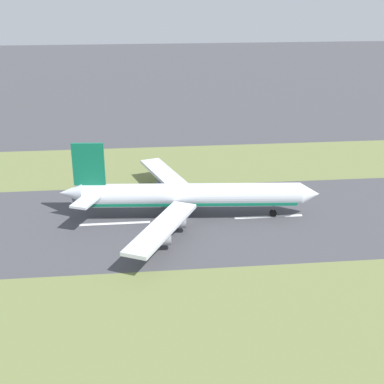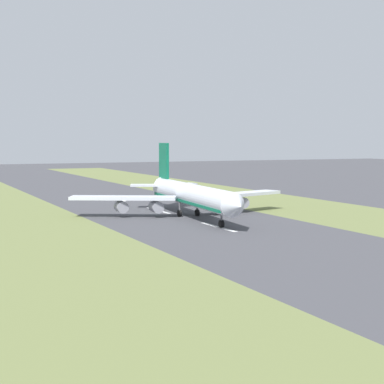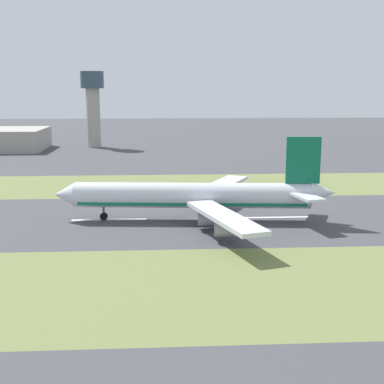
{
  "view_description": "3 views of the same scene",
  "coord_description": "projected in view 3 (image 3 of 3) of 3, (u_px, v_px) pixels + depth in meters",
  "views": [
    {
      "loc": [
        124.68,
        -11.31,
        58.15
      ],
      "look_at": [
        -2.03,
        2.01,
        7.0
      ],
      "focal_mm": 50.0,
      "sensor_mm": 36.0,
      "label": 1
    },
    {
      "loc": [
        70.07,
        160.43,
        21.43
      ],
      "look_at": [
        -2.03,
        2.01,
        7.0
      ],
      "focal_mm": 60.0,
      "sensor_mm": 36.0,
      "label": 2
    },
    {
      "loc": [
        -126.26,
        9.23,
        31.96
      ],
      "look_at": [
        -2.03,
        2.01,
        7.0
      ],
      "focal_mm": 50.0,
      "sensor_mm": 36.0,
      "label": 3
    }
  ],
  "objects": [
    {
      "name": "grass_median_east",
      "position": [
        190.0,
        185.0,
        174.44
      ],
      "size": [
        40.0,
        600.0,
        0.01
      ],
      "primitive_type": "cube",
      "color": "olive",
      "rests_on": "ground"
    },
    {
      "name": "centreline_dash_far",
      "position": [
        109.0,
        220.0,
        129.15
      ],
      "size": [
        1.2,
        18.0,
        0.01
      ],
      "primitive_type": "cube",
      "color": "silver",
      "rests_on": "ground"
    },
    {
      "name": "ground_plane",
      "position": [
        200.0,
        218.0,
        130.4
      ],
      "size": [
        800.0,
        800.0,
        0.0
      ],
      "primitive_type": "plane",
      "color": "#424247"
    },
    {
      "name": "grass_median_west",
      "position": [
        220.0,
        286.0,
        86.35
      ],
      "size": [
        40.0,
        600.0,
        0.01
      ],
      "primitive_type": "cube",
      "color": "olive",
      "rests_on": "ground"
    },
    {
      "name": "centreline_dash_mid",
      "position": [
        273.0,
        217.0,
        131.42
      ],
      "size": [
        1.2,
        18.0,
        0.01
      ],
      "primitive_type": "cube",
      "color": "silver",
      "rests_on": "ground"
    },
    {
      "name": "airplane_main_jet",
      "position": [
        200.0,
        196.0,
        127.06
      ],
      "size": [
        63.9,
        67.22,
        20.2
      ],
      "color": "silver",
      "rests_on": "ground"
    },
    {
      "name": "control_tower",
      "position": [
        93.0,
        101.0,
        275.74
      ],
      "size": [
        12.0,
        12.0,
        38.9
      ],
      "color": "#A39E93",
      "rests_on": "ground"
    }
  ]
}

